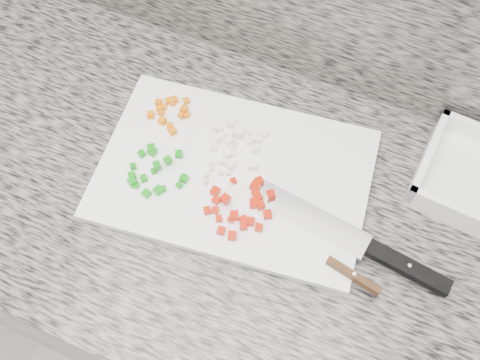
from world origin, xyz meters
name	(u,v)px	position (x,y,z in m)	size (l,w,h in m)	color
cabinet	(202,266)	(0.00, 1.44, 0.43)	(3.92, 0.62, 0.86)	silver
countertop	(186,183)	(0.00, 1.44, 0.88)	(3.96, 0.64, 0.04)	slate
cutting_board	(234,174)	(0.08, 1.48, 0.91)	(0.46, 0.30, 0.02)	white
carrot_pile	(170,112)	(-0.08, 1.54, 0.92)	(0.07, 0.09, 0.02)	orange
onion_pile	(234,141)	(0.05, 1.53, 0.92)	(0.11, 0.10, 0.02)	white
green_pepper_pile	(153,171)	(-0.05, 1.42, 0.92)	(0.10, 0.10, 0.02)	#0D860C
red_pepper_pile	(244,205)	(0.12, 1.42, 0.92)	(0.11, 0.12, 0.02)	#C11702
garlic_pile	(216,173)	(0.05, 1.46, 0.92)	(0.06, 0.06, 0.01)	beige
chef_knife	(373,250)	(0.33, 1.43, 0.92)	(0.34, 0.08, 0.02)	silver
paring_knife	(340,268)	(0.30, 1.38, 0.92)	(0.18, 0.05, 0.02)	silver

